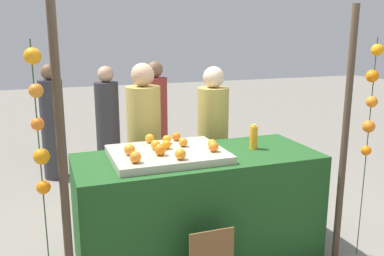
{
  "coord_description": "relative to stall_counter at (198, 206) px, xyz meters",
  "views": [
    {
      "loc": [
        -1.18,
        -3.11,
        1.91
      ],
      "look_at": [
        0.0,
        0.15,
        1.1
      ],
      "focal_mm": 39.02,
      "sensor_mm": 36.0,
      "label": 1
    }
  ],
  "objects": [
    {
      "name": "ground_plane",
      "position": [
        0.0,
        0.0,
        -0.45
      ],
      "size": [
        24.0,
        24.0,
        0.0
      ],
      "primitive_type": "plane",
      "color": "gray"
    },
    {
      "name": "stall_counter",
      "position": [
        0.0,
        0.0,
        0.0
      ],
      "size": [
        2.03,
        0.84,
        0.9
      ],
      "primitive_type": "cube",
      "color": "#1E4C1E",
      "rests_on": "ground_plane"
    },
    {
      "name": "orange_tray",
      "position": [
        -0.26,
        0.02,
        0.48
      ],
      "size": [
        0.91,
        0.71,
        0.06
      ],
      "primitive_type": "cube",
      "color": "#B2AD99",
      "rests_on": "stall_counter"
    },
    {
      "name": "orange_0",
      "position": [
        -0.57,
        0.01,
        0.56
      ],
      "size": [
        0.09,
        0.09,
        0.09
      ],
      "primitive_type": "sphere",
      "color": "orange",
      "rests_on": "orange_tray"
    },
    {
      "name": "orange_1",
      "position": [
        -0.34,
        0.08,
        0.55
      ],
      "size": [
        0.08,
        0.08,
        0.08
      ],
      "primitive_type": "sphere",
      "color": "orange",
      "rests_on": "orange_tray"
    },
    {
      "name": "orange_2",
      "position": [
        -0.57,
        -0.21,
        0.55
      ],
      "size": [
        0.09,
        0.09,
        0.09
      ],
      "primitive_type": "sphere",
      "color": "orange",
      "rests_on": "orange_tray"
    },
    {
      "name": "orange_3",
      "position": [
        -0.25,
        0.07,
        0.55
      ],
      "size": [
        0.08,
        0.08,
        0.08
      ],
      "primitive_type": "sphere",
      "color": "orange",
      "rests_on": "orange_tray"
    },
    {
      "name": "orange_4",
      "position": [
        -0.33,
        0.3,
        0.55
      ],
      "size": [
        0.08,
        0.08,
        0.08
      ],
      "primitive_type": "sphere",
      "color": "orange",
      "rests_on": "orange_tray"
    },
    {
      "name": "orange_5",
      "position": [
        -0.1,
        0.09,
        0.55
      ],
      "size": [
        0.07,
        0.07,
        0.07
      ],
      "primitive_type": "sphere",
      "color": "orange",
      "rests_on": "orange_tray"
    },
    {
      "name": "orange_6",
      "position": [
        -0.23,
        -0.25,
        0.55
      ],
      "size": [
        0.09,
        0.09,
        0.09
      ],
      "primitive_type": "sphere",
      "color": "orange",
      "rests_on": "orange_tray"
    },
    {
      "name": "orange_7",
      "position": [
        -0.35,
        -0.09,
        0.56
      ],
      "size": [
        0.09,
        0.09,
        0.09
      ],
      "primitive_type": "sphere",
      "color": "orange",
      "rests_on": "orange_tray"
    },
    {
      "name": "orange_8",
      "position": [
        0.11,
        -0.03,
        0.55
      ],
      "size": [
        0.07,
        0.07,
        0.07
      ],
      "primitive_type": "sphere",
      "color": "orange",
      "rests_on": "orange_tray"
    },
    {
      "name": "orange_9",
      "position": [
        -0.2,
        0.23,
        0.55
      ],
      "size": [
        0.07,
        0.07,
        0.07
      ],
      "primitive_type": "sphere",
      "color": "orange",
      "rests_on": "orange_tray"
    },
    {
      "name": "orange_10",
      "position": [
        -0.09,
        0.3,
        0.55
      ],
      "size": [
        0.08,
        0.08,
        0.08
      ],
      "primitive_type": "sphere",
      "color": "orange",
      "rests_on": "orange_tray"
    },
    {
      "name": "orange_11",
      "position": [
        0.08,
        -0.13,
        0.55
      ],
      "size": [
        0.08,
        0.08,
        0.08
      ],
      "primitive_type": "sphere",
      "color": "orange",
      "rests_on": "orange_tray"
    },
    {
      "name": "juice_bottle",
      "position": [
        0.53,
        0.02,
        0.55
      ],
      "size": [
        0.07,
        0.07,
        0.22
      ],
      "color": "orange",
      "rests_on": "stall_counter"
    },
    {
      "name": "vendor_left",
      "position": [
        -0.29,
        0.71,
        0.3
      ],
      "size": [
        0.33,
        0.33,
        1.62
      ],
      "color": "tan",
      "rests_on": "ground_plane"
    },
    {
      "name": "vendor_right",
      "position": [
        0.43,
        0.71,
        0.28
      ],
      "size": [
        0.31,
        0.31,
        1.57
      ],
      "color": "tan",
      "rests_on": "ground_plane"
    },
    {
      "name": "crowd_person_0",
      "position": [
        0.18,
        2.04,
        0.27
      ],
      "size": [
        0.31,
        0.31,
        1.54
      ],
      "color": "maroon",
      "rests_on": "ground_plane"
    },
    {
      "name": "crowd_person_1",
      "position": [
        -0.43,
        2.13,
        0.24
      ],
      "size": [
        0.3,
        0.3,
        1.49
      ],
      "color": "#333338",
      "rests_on": "ground_plane"
    },
    {
      "name": "crowd_person_2",
      "position": [
        -1.08,
        2.5,
        0.25
      ],
      "size": [
        0.3,
        0.3,
        1.51
      ],
      "color": "#333338",
      "rests_on": "ground_plane"
    },
    {
      "name": "canopy_post_left",
      "position": [
        -1.09,
        -0.46,
        0.6
      ],
      "size": [
        0.06,
        0.06,
        2.11
      ],
      "primitive_type": "cylinder",
      "color": "#473828",
      "rests_on": "ground_plane"
    },
    {
      "name": "canopy_post_right",
      "position": [
        1.09,
        -0.46,
        0.6
      ],
      "size": [
        0.06,
        0.06,
        2.11
      ],
      "primitive_type": "cylinder",
      "color": "#473828",
      "rests_on": "ground_plane"
    },
    {
      "name": "garland_strand_left",
      "position": [
        -1.22,
        -0.45,
        0.91
      ],
      "size": [
        0.1,
        0.1,
        1.86
      ],
      "color": "#2D4C23",
      "rests_on": "ground_plane"
    },
    {
      "name": "garland_strand_right",
      "position": [
        1.31,
        -0.48,
        0.92
      ],
      "size": [
        0.11,
        0.11,
        1.86
      ],
      "color": "#2D4C23",
      "rests_on": "ground_plane"
    }
  ]
}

